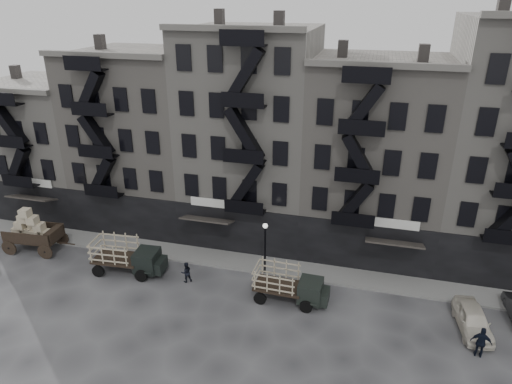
% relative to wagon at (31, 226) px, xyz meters
% --- Properties ---
extents(ground, '(140.00, 140.00, 0.00)m').
position_rel_wagon_xyz_m(ground, '(16.07, -1.32, -2.15)').
color(ground, '#38383A').
rests_on(ground, ground).
extents(sidewalk, '(55.00, 2.50, 0.15)m').
position_rel_wagon_xyz_m(sidewalk, '(16.07, 2.43, -2.07)').
color(sidewalk, slate).
rests_on(sidewalk, ground).
extents(building_west, '(10.00, 11.35, 13.20)m').
position_rel_wagon_xyz_m(building_west, '(-3.93, 8.51, 3.86)').
color(building_west, gray).
rests_on(building_west, ground).
extents(building_midwest, '(10.00, 11.35, 16.20)m').
position_rel_wagon_xyz_m(building_midwest, '(6.07, 8.51, 5.36)').
color(building_midwest, gray).
rests_on(building_midwest, ground).
extents(building_center, '(10.00, 11.35, 18.20)m').
position_rel_wagon_xyz_m(building_center, '(16.07, 8.50, 6.36)').
color(building_center, gray).
rests_on(building_center, ground).
extents(building_mideast, '(10.00, 11.35, 16.20)m').
position_rel_wagon_xyz_m(building_mideast, '(26.07, 8.51, 5.36)').
color(building_mideast, gray).
rests_on(building_mideast, ground).
extents(lamp_post, '(0.36, 0.36, 4.28)m').
position_rel_wagon_xyz_m(lamp_post, '(19.07, 1.28, 0.64)').
color(lamp_post, black).
rests_on(lamp_post, ground).
extents(wagon, '(4.60, 2.71, 3.76)m').
position_rel_wagon_xyz_m(wagon, '(0.00, 0.00, 0.00)').
color(wagon, black).
rests_on(wagon, ground).
extents(stake_truck_west, '(5.53, 2.57, 2.70)m').
position_rel_wagon_xyz_m(stake_truck_west, '(9.02, -0.98, -0.60)').
color(stake_truck_west, black).
rests_on(stake_truck_west, ground).
extents(stake_truck_east, '(5.09, 2.23, 2.52)m').
position_rel_wagon_xyz_m(stake_truck_east, '(21.38, -1.32, -0.71)').
color(stake_truck_east, black).
rests_on(stake_truck_east, ground).
extents(car_east, '(2.23, 4.49, 1.47)m').
position_rel_wagon_xyz_m(car_east, '(33.01, -1.31, -1.41)').
color(car_east, beige).
rests_on(car_east, ground).
extents(pedestrian_mid, '(0.98, 0.94, 1.59)m').
position_rel_wagon_xyz_m(pedestrian_mid, '(13.78, -1.06, -1.35)').
color(pedestrian_mid, black).
rests_on(pedestrian_mid, ground).
extents(policeman, '(1.22, 0.65, 1.98)m').
position_rel_wagon_xyz_m(policeman, '(33.04, -3.67, -1.16)').
color(policeman, black).
rests_on(policeman, ground).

